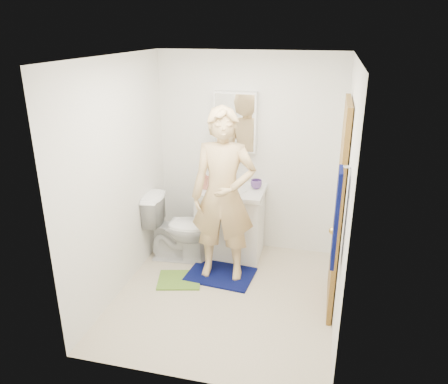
{
  "coord_description": "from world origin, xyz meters",
  "views": [
    {
      "loc": [
        0.92,
        -3.78,
        2.65
      ],
      "look_at": [
        -0.07,
        0.25,
        1.06
      ],
      "focal_mm": 35.0,
      "sensor_mm": 36.0,
      "label": 1
    }
  ],
  "objects_px": {
    "vanity_cabinet": "(231,223)",
    "soap_dispenser": "(205,180)",
    "medicine_cabinet": "(235,122)",
    "towel": "(336,218)",
    "toilet": "(180,228)",
    "man": "(223,196)",
    "toothbrush_cup": "(256,184)"
  },
  "relations": [
    {
      "from": "vanity_cabinet",
      "to": "medicine_cabinet",
      "type": "distance_m",
      "value": 1.22
    },
    {
      "from": "soap_dispenser",
      "to": "vanity_cabinet",
      "type": "bearing_deg",
      "value": 9.97
    },
    {
      "from": "towel",
      "to": "soap_dispenser",
      "type": "distance_m",
      "value": 2.08
    },
    {
      "from": "soap_dispenser",
      "to": "man",
      "type": "distance_m",
      "value": 0.58
    },
    {
      "from": "man",
      "to": "towel",
      "type": "bearing_deg",
      "value": -44.11
    },
    {
      "from": "vanity_cabinet",
      "to": "toilet",
      "type": "distance_m",
      "value": 0.62
    },
    {
      "from": "vanity_cabinet",
      "to": "toilet",
      "type": "height_order",
      "value": "toilet"
    },
    {
      "from": "vanity_cabinet",
      "to": "soap_dispenser",
      "type": "distance_m",
      "value": 0.63
    },
    {
      "from": "vanity_cabinet",
      "to": "toothbrush_cup",
      "type": "distance_m",
      "value": 0.59
    },
    {
      "from": "toilet",
      "to": "soap_dispenser",
      "type": "distance_m",
      "value": 0.65
    },
    {
      "from": "vanity_cabinet",
      "to": "man",
      "type": "bearing_deg",
      "value": -85.77
    },
    {
      "from": "vanity_cabinet",
      "to": "man",
      "type": "xyz_separation_m",
      "value": [
        0.04,
        -0.53,
        0.56
      ]
    },
    {
      "from": "medicine_cabinet",
      "to": "towel",
      "type": "distance_m",
      "value": 2.11
    },
    {
      "from": "toothbrush_cup",
      "to": "soap_dispenser",
      "type": "bearing_deg",
      "value": -166.7
    },
    {
      "from": "medicine_cabinet",
      "to": "soap_dispenser",
      "type": "height_order",
      "value": "medicine_cabinet"
    },
    {
      "from": "medicine_cabinet",
      "to": "toilet",
      "type": "xyz_separation_m",
      "value": [
        -0.56,
        -0.49,
        -1.2
      ]
    },
    {
      "from": "toothbrush_cup",
      "to": "vanity_cabinet",
      "type": "bearing_deg",
      "value": -163.31
    },
    {
      "from": "medicine_cabinet",
      "to": "man",
      "type": "height_order",
      "value": "medicine_cabinet"
    },
    {
      "from": "vanity_cabinet",
      "to": "toothbrush_cup",
      "type": "xyz_separation_m",
      "value": [
        0.29,
        0.09,
        0.5
      ]
    },
    {
      "from": "toilet",
      "to": "soap_dispenser",
      "type": "xyz_separation_m",
      "value": [
        0.26,
        0.21,
        0.55
      ]
    },
    {
      "from": "towel",
      "to": "toothbrush_cup",
      "type": "relative_size",
      "value": 5.95
    },
    {
      "from": "medicine_cabinet",
      "to": "toothbrush_cup",
      "type": "relative_size",
      "value": 5.21
    },
    {
      "from": "medicine_cabinet",
      "to": "soap_dispenser",
      "type": "bearing_deg",
      "value": -137.21
    },
    {
      "from": "vanity_cabinet",
      "to": "toothbrush_cup",
      "type": "height_order",
      "value": "toothbrush_cup"
    },
    {
      "from": "medicine_cabinet",
      "to": "toilet",
      "type": "distance_m",
      "value": 1.41
    },
    {
      "from": "medicine_cabinet",
      "to": "towel",
      "type": "relative_size",
      "value": 0.87
    },
    {
      "from": "vanity_cabinet",
      "to": "soap_dispenser",
      "type": "xyz_separation_m",
      "value": [
        -0.3,
        -0.05,
        0.56
      ]
    },
    {
      "from": "toothbrush_cup",
      "to": "towel",
      "type": "bearing_deg",
      "value": -60.4
    },
    {
      "from": "vanity_cabinet",
      "to": "towel",
      "type": "xyz_separation_m",
      "value": [
        1.18,
        -1.48,
        0.85
      ]
    },
    {
      "from": "towel",
      "to": "vanity_cabinet",
      "type": "bearing_deg",
      "value": 128.47
    },
    {
      "from": "soap_dispenser",
      "to": "toothbrush_cup",
      "type": "xyz_separation_m",
      "value": [
        0.59,
        0.14,
        -0.05
      ]
    },
    {
      "from": "vanity_cabinet",
      "to": "medicine_cabinet",
      "type": "height_order",
      "value": "medicine_cabinet"
    }
  ]
}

